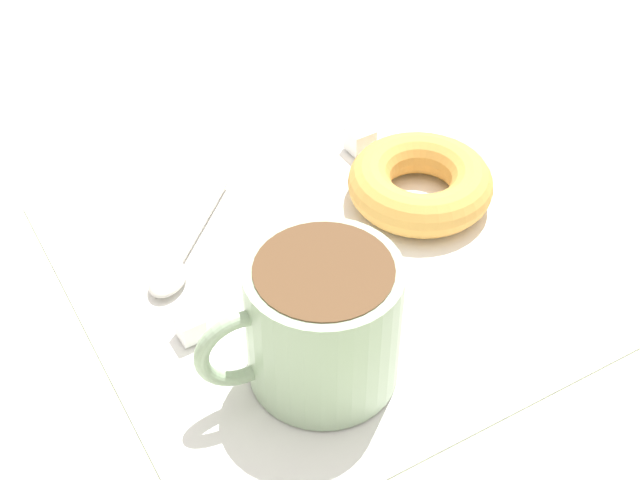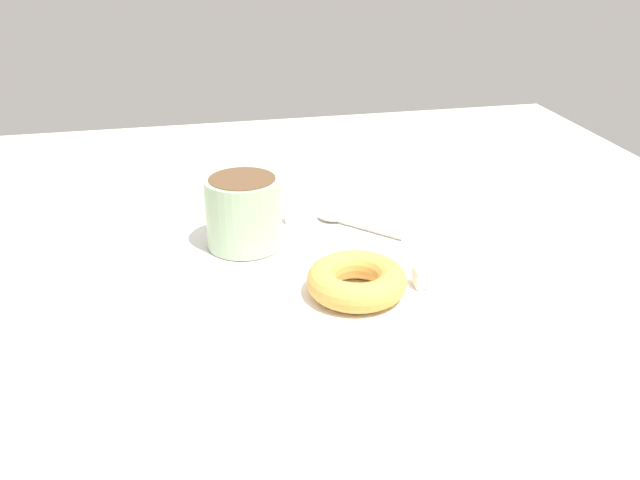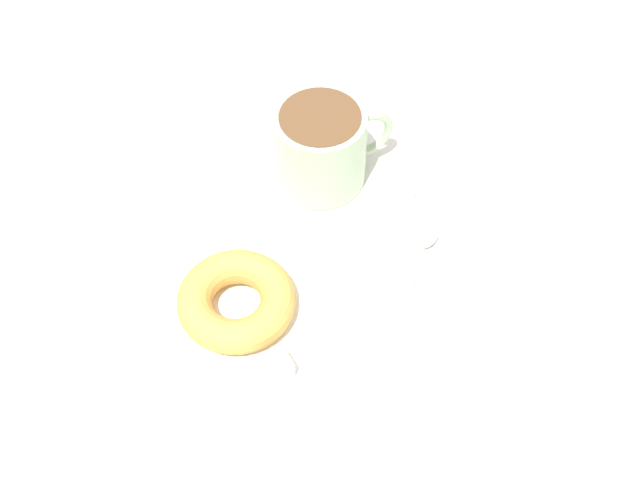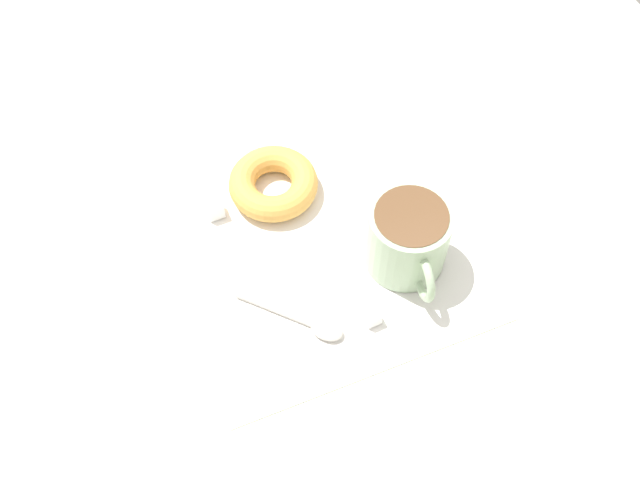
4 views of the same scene
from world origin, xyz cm
name	(u,v)px [view 4 (image 4 of 4)]	position (x,y,z in cm)	size (l,w,h in cm)	color
ground_plane	(322,253)	(0.00, 0.00, -1.00)	(120.00, 120.00, 2.00)	beige
napkin	(320,250)	(-0.21, 0.34, 0.15)	(32.90, 32.90, 0.30)	white
coffee_cup	(408,238)	(-5.27, -7.97, 4.77)	(12.42, 9.12, 8.64)	#9EB793
donut	(273,183)	(9.60, 2.18, 1.90)	(10.75, 10.75, 3.20)	gold
spoon	(313,325)	(-8.85, 4.97, 0.70)	(10.30, 9.69, 0.90)	#B7B2A8
sugar_cube	(372,317)	(-10.78, -1.22, 1.11)	(1.62, 1.62, 1.62)	white
sugar_cube_extra	(215,209)	(9.31, 9.77, 1.27)	(1.94, 1.94, 1.94)	white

